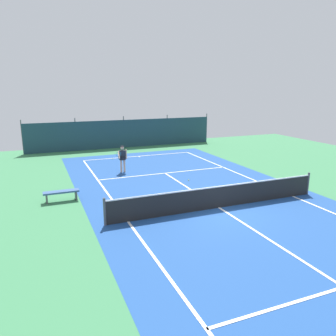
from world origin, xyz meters
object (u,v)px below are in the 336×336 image
object	(u,v)px
tennis_net	(219,197)
tennis_ball_midcourt	(112,159)
tennis_player	(122,157)
tennis_ball_near_player	(189,180)
courtside_bench	(61,193)

from	to	relation	value
tennis_net	tennis_ball_midcourt	size ratio (longest dim) A/B	153.33
tennis_net	tennis_player	bearing A→B (deg)	106.85
tennis_player	tennis_ball_midcourt	world-z (taller)	tennis_player
tennis_ball_near_player	tennis_player	bearing A→B (deg)	132.41
tennis_net	tennis_ball_midcourt	xyz separation A→B (m)	(-2.08, 11.63, -0.48)
tennis_player	tennis_ball_near_player	xyz separation A→B (m)	(2.96, -3.25, -0.93)
tennis_net	tennis_player	distance (m)	8.01
tennis_player	courtside_bench	xyz separation A→B (m)	(-3.99, -4.14, -0.59)
tennis_net	courtside_bench	xyz separation A→B (m)	(-6.31, 3.52, -0.14)
tennis_ball_near_player	tennis_ball_midcourt	world-z (taller)	same
tennis_net	tennis_ball_midcourt	distance (m)	11.82
tennis_ball_near_player	courtside_bench	size ratio (longest dim) A/B	0.04
tennis_player	courtside_bench	distance (m)	5.78
tennis_net	tennis_ball_near_player	size ratio (longest dim) A/B	153.33
tennis_player	tennis_ball_midcourt	distance (m)	4.09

